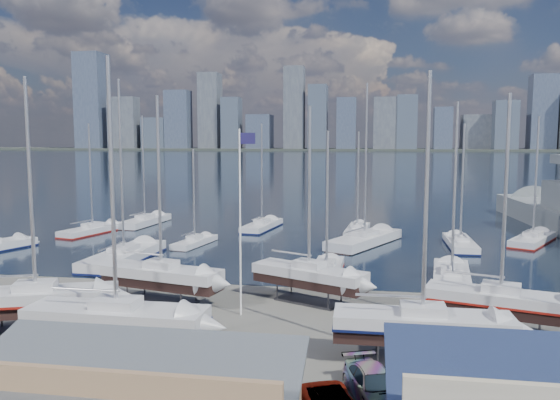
# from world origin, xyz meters

# --- Properties ---
(ground) EXTENTS (1400.00, 1400.00, 0.00)m
(ground) POSITION_xyz_m (0.00, -10.00, 0.00)
(ground) COLOR #605E59
(ground) RESTS_ON ground
(water) EXTENTS (1400.00, 600.00, 0.40)m
(water) POSITION_xyz_m (0.00, 300.00, -0.15)
(water) COLOR #172636
(water) RESTS_ON ground
(far_shore) EXTENTS (1400.00, 80.00, 2.20)m
(far_shore) POSITION_xyz_m (0.00, 560.00, 1.10)
(far_shore) COLOR #2D332D
(far_shore) RESTS_ON ground
(skyline) EXTENTS (639.14, 43.80, 107.69)m
(skyline) POSITION_xyz_m (-7.83, 553.76, 39.09)
(skyline) COLOR #475166
(skyline) RESTS_ON far_shore
(sailboat_cradle_1) EXTENTS (9.94, 5.69, 15.54)m
(sailboat_cradle_1) POSITION_xyz_m (-11.55, -12.77, 2.05)
(sailboat_cradle_1) COLOR #2D2D33
(sailboat_cradle_1) RESTS_ON ground
(sailboat_cradle_2) EXTENTS (9.43, 4.56, 14.93)m
(sailboat_cradle_2) POSITION_xyz_m (-6.23, -5.70, 2.02)
(sailboat_cradle_2) COLOR #2D2D33
(sailboat_cradle_2) RESTS_ON ground
(sailboat_cradle_3) EXTENTS (10.06, 2.95, 16.18)m
(sailboat_cradle_3) POSITION_xyz_m (-4.94, -15.54, 2.08)
(sailboat_cradle_3) COLOR #2D2D33
(sailboat_cradle_3) RESTS_ON ground
(sailboat_cradle_4) EXTENTS (8.85, 5.83, 14.24)m
(sailboat_cradle_4) POSITION_xyz_m (4.33, -3.75, 1.99)
(sailboat_cradle_4) COLOR #2D2D33
(sailboat_cradle_4) RESTS_ON ground
(sailboat_cradle_5) EXTENTS (9.47, 2.75, 15.32)m
(sailboat_cradle_5) POSITION_xyz_m (11.46, -13.73, 2.04)
(sailboat_cradle_5) COLOR #2D2D33
(sailboat_cradle_5) RESTS_ON ground
(sailboat_cradle_6) EXTENTS (9.30, 4.98, 14.59)m
(sailboat_cradle_6) POSITION_xyz_m (16.62, -8.35, 2.00)
(sailboat_cradle_6) COLOR #2D2D33
(sailboat_cradle_6) RESTS_ON ground
(sailboat_moored_1) EXTENTS (5.13, 10.06, 14.49)m
(sailboat_moored_1) POSITION_xyz_m (-25.85, 20.98, 0.31)
(sailboat_moored_1) COLOR black
(sailboat_moored_1) RESTS_ON water
(sailboat_moored_2) EXTENTS (3.96, 10.74, 15.85)m
(sailboat_moored_2) POSITION_xyz_m (-22.17, 28.77, 0.32)
(sailboat_moored_2) COLOR black
(sailboat_moored_2) RESTS_ON water
(sailboat_moored_3) EXTENTS (4.04, 12.43, 18.35)m
(sailboat_moored_3) POSITION_xyz_m (-14.85, 6.47, 0.31)
(sailboat_moored_3) COLOR black
(sailboat_moored_3) RESTS_ON water
(sailboat_moored_4) EXTENTS (3.42, 7.75, 11.32)m
(sailboat_moored_4) POSITION_xyz_m (-10.66, 15.54, 0.33)
(sailboat_moored_4) COLOR black
(sailboat_moored_4) RESTS_ON water
(sailboat_moored_5) EXTENTS (4.24, 10.08, 14.61)m
(sailboat_moored_5) POSITION_xyz_m (-5.30, 27.69, 0.31)
(sailboat_moored_5) COLOR black
(sailboat_moored_5) RESTS_ON water
(sailboat_moored_6) EXTENTS (2.74, 8.89, 13.19)m
(sailboat_moored_6) POSITION_xyz_m (5.03, 4.36, 0.31)
(sailboat_moored_6) COLOR black
(sailboat_moored_6) RESTS_ON water
(sailboat_moored_7) EXTENTS (8.74, 12.74, 18.88)m
(sailboat_moored_7) POSITION_xyz_m (8.21, 18.84, 0.33)
(sailboat_moored_7) COLOR black
(sailboat_moored_7) RESTS_ON water
(sailboat_moored_8) EXTENTS (3.26, 9.17, 13.45)m
(sailboat_moored_8) POSITION_xyz_m (7.26, 26.33, 0.31)
(sailboat_moored_8) COLOR black
(sailboat_moored_8) RESTS_ON water
(sailboat_moored_9) EXTENTS (4.18, 10.60, 15.58)m
(sailboat_moored_9) POSITION_xyz_m (15.46, 3.28, 0.32)
(sailboat_moored_9) COLOR black
(sailboat_moored_9) RESTS_ON water
(sailboat_moored_10) EXTENTS (2.69, 9.51, 14.21)m
(sailboat_moored_10) POSITION_xyz_m (18.65, 19.05, 0.31)
(sailboat_moored_10) COLOR black
(sailboat_moored_10) RESTS_ON water
(sailboat_moored_11) EXTENTS (7.47, 10.19, 15.13)m
(sailboat_moored_11) POSITION_xyz_m (27.24, 22.74, 0.31)
(sailboat_moored_11) COLOR black
(sailboat_moored_11) RESTS_ON water
(car_a) EXTENTS (3.00, 4.35, 1.37)m
(car_a) POSITION_xyz_m (-5.15, -21.71, 0.69)
(car_a) COLOR gray
(car_a) RESTS_ON ground
(car_b) EXTENTS (5.01, 2.28, 1.59)m
(car_b) POSITION_xyz_m (-7.90, -19.00, 0.80)
(car_b) COLOR gray
(car_b) RESTS_ON ground
(car_d) EXTENTS (3.54, 5.35, 1.44)m
(car_d) POSITION_xyz_m (8.93, -18.46, 0.72)
(car_d) COLOR gray
(car_d) RESTS_ON ground
(flagpole) EXTENTS (1.11, 0.12, 12.57)m
(flagpole) POSITION_xyz_m (0.19, -7.47, 7.27)
(flagpole) COLOR white
(flagpole) RESTS_ON ground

